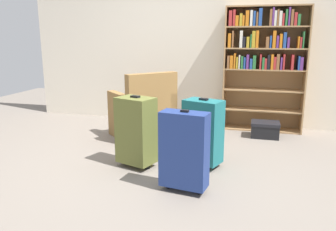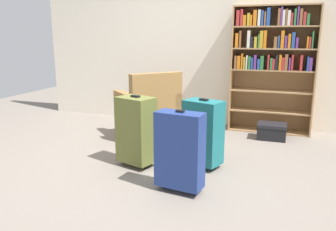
% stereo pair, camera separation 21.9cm
% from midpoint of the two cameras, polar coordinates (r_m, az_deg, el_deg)
% --- Properties ---
extents(ground_plane, '(9.17, 9.17, 0.00)m').
position_cam_midpoint_polar(ground_plane, '(3.55, -1.79, -9.09)').
color(ground_plane, slate).
extents(back_wall, '(5.24, 0.10, 2.60)m').
position_cam_midpoint_polar(back_wall, '(5.33, 6.31, 12.70)').
color(back_wall, beige).
rests_on(back_wall, ground).
extents(bookshelf, '(1.13, 0.32, 1.76)m').
position_cam_midpoint_polar(bookshelf, '(5.00, 18.45, 9.29)').
color(bookshelf, '#A87F51').
rests_on(bookshelf, ground).
extents(armchair, '(0.99, 0.99, 0.90)m').
position_cam_midpoint_polar(armchair, '(4.57, -1.99, 0.23)').
color(armchair, olive).
rests_on(armchair, ground).
extents(mug, '(0.12, 0.08, 0.10)m').
position_cam_midpoint_polar(mug, '(4.57, 4.23, -3.30)').
color(mug, red).
rests_on(mug, ground).
extents(storage_box, '(0.38, 0.29, 0.21)m').
position_cam_midpoint_polar(storage_box, '(4.76, 18.45, -2.49)').
color(storage_box, black).
rests_on(storage_box, ground).
extents(suitcase_navy_blue, '(0.44, 0.25, 0.74)m').
position_cam_midpoint_polar(suitcase_navy_blue, '(2.94, 4.14, -5.91)').
color(suitcase_navy_blue, navy).
rests_on(suitcase_navy_blue, ground).
extents(suitcase_teal, '(0.44, 0.36, 0.73)m').
position_cam_midpoint_polar(suitcase_teal, '(3.52, 7.73, -2.82)').
color(suitcase_teal, '#19666B').
rests_on(suitcase_teal, ground).
extents(suitcase_olive, '(0.44, 0.37, 0.76)m').
position_cam_midpoint_polar(suitcase_olive, '(3.53, -3.66, -2.46)').
color(suitcase_olive, brown).
rests_on(suitcase_olive, ground).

